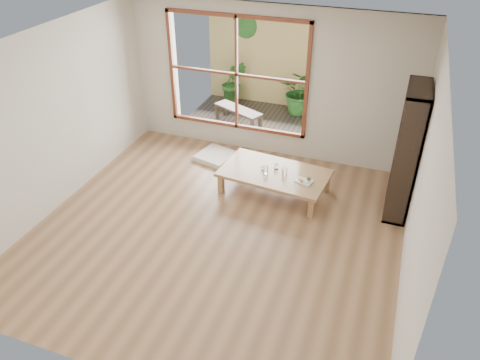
{
  "coord_description": "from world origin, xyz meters",
  "views": [
    {
      "loc": [
        2.07,
        -4.81,
        4.16
      ],
      "look_at": [
        0.15,
        0.52,
        0.55
      ],
      "focal_mm": 35.0,
      "sensor_mm": 36.0,
      "label": 1
    }
  ],
  "objects_px": {
    "bookshelf": "(407,152)",
    "food_tray": "(305,181)",
    "low_table": "(274,174)",
    "garden_bench": "(238,111)"
  },
  "relations": [
    {
      "from": "bookshelf",
      "to": "garden_bench",
      "type": "bearing_deg",
      "value": 149.42
    },
    {
      "from": "low_table",
      "to": "bookshelf",
      "type": "bearing_deg",
      "value": 11.35
    },
    {
      "from": "low_table",
      "to": "garden_bench",
      "type": "distance_m",
      "value": 2.48
    },
    {
      "from": "bookshelf",
      "to": "food_tray",
      "type": "relative_size",
      "value": 6.86
    },
    {
      "from": "low_table",
      "to": "bookshelf",
      "type": "distance_m",
      "value": 1.97
    },
    {
      "from": "garden_bench",
      "to": "low_table",
      "type": "bearing_deg",
      "value": -32.14
    },
    {
      "from": "food_tray",
      "to": "bookshelf",
      "type": "bearing_deg",
      "value": 24.86
    },
    {
      "from": "garden_bench",
      "to": "bookshelf",
      "type": "bearing_deg",
      "value": -5.99
    },
    {
      "from": "low_table",
      "to": "food_tray",
      "type": "xyz_separation_m",
      "value": [
        0.51,
        -0.12,
        0.06
      ]
    },
    {
      "from": "low_table",
      "to": "bookshelf",
      "type": "relative_size",
      "value": 0.9
    }
  ]
}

